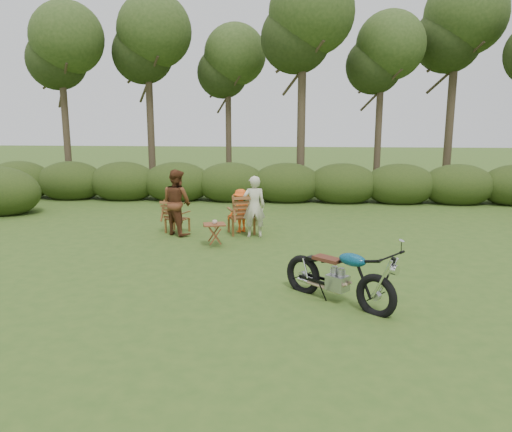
# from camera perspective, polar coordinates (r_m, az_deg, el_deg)

# --- Properties ---
(ground) EXTENTS (80.00, 80.00, 0.00)m
(ground) POSITION_cam_1_polar(r_m,az_deg,el_deg) (9.33, 2.54, -7.72)
(ground) COLOR #314F1A
(ground) RESTS_ON ground
(tree_line) EXTENTS (22.52, 11.62, 8.14)m
(tree_line) POSITION_cam_1_polar(r_m,az_deg,el_deg) (18.56, 5.26, 13.76)
(tree_line) COLOR #3B2D20
(tree_line) RESTS_ON ground
(motorcycle) EXTENTS (2.08, 1.94, 1.18)m
(motorcycle) POSITION_cam_1_polar(r_m,az_deg,el_deg) (8.57, 9.22, -9.65)
(motorcycle) COLOR #0C709D
(motorcycle) RESTS_ON ground
(lawn_chair_right) EXTENTS (0.93, 0.93, 1.05)m
(lawn_chair_right) POSITION_cam_1_polar(r_m,az_deg,el_deg) (13.13, -1.67, -2.01)
(lawn_chair_right) COLOR brown
(lawn_chair_right) RESTS_ON ground
(lawn_chair_left) EXTENTS (0.77, 0.77, 0.88)m
(lawn_chair_left) POSITION_cam_1_polar(r_m,az_deg,el_deg) (13.44, -8.94, -1.83)
(lawn_chair_left) COLOR brown
(lawn_chair_left) RESTS_ON ground
(side_table) EXTENTS (0.62, 0.57, 0.54)m
(side_table) POSITION_cam_1_polar(r_m,az_deg,el_deg) (11.88, -4.76, -2.16)
(side_table) COLOR #5B2E16
(side_table) RESTS_ON ground
(cup) EXTENTS (0.14, 0.14, 0.09)m
(cup) POSITION_cam_1_polar(r_m,az_deg,el_deg) (11.80, -4.74, -0.68)
(cup) COLOR beige
(cup) RESTS_ON side_table
(adult_a) EXTENTS (0.63, 0.48, 1.57)m
(adult_a) POSITION_cam_1_polar(r_m,az_deg,el_deg) (12.77, -0.22, -2.40)
(adult_a) COLOR beige
(adult_a) RESTS_ON ground
(adult_b) EXTENTS (1.05, 1.01, 1.70)m
(adult_b) POSITION_cam_1_polar(r_m,az_deg,el_deg) (13.19, -8.91, -2.09)
(adult_b) COLOR #5A2F19
(adult_b) RESTS_ON ground
(child) EXTENTS (0.86, 0.77, 1.15)m
(child) POSITION_cam_1_polar(r_m,az_deg,el_deg) (13.32, -1.74, -1.82)
(child) COLOR #F05416
(child) RESTS_ON ground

